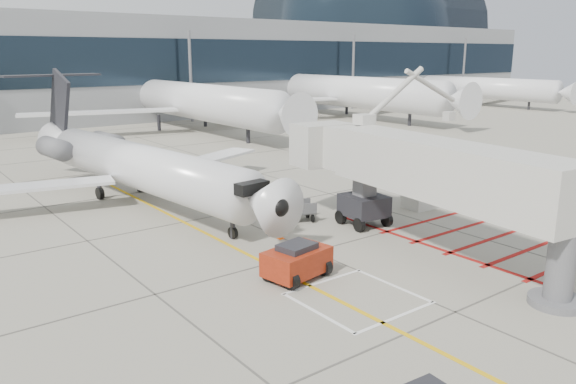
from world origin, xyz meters
TOP-DOWN VIEW (x-y plane):
  - ground_plane at (0.00, 0.00)m, footprint 260.00×260.00m
  - regional_jet at (-2.70, 14.85)m, footprint 26.32×31.83m
  - jet_bridge at (4.21, 0.10)m, footprint 10.33×18.44m
  - pushback_tug at (-2.59, 1.98)m, footprint 2.97×2.14m
  - baggage_cart at (2.44, 8.33)m, footprint 2.15×1.74m
  - ground_power_unit at (10.42, 6.03)m, footprint 2.65×1.65m
  - cone_nose at (-3.44, 2.74)m, footprint 0.41×0.41m
  - cone_side at (-0.12, 6.47)m, footprint 0.32×0.32m
  - terminal_building at (10.00, 70.00)m, footprint 180.00×28.00m
  - terminal_glass_band at (10.00, 55.95)m, footprint 180.00×0.10m
  - terminal_dome at (70.00, 70.00)m, footprint 40.00×28.00m
  - bg_aircraft_c at (15.57, 46.00)m, footprint 37.95×42.17m
  - bg_aircraft_d at (40.02, 46.00)m, footprint 39.41×43.79m
  - bg_aircraft_e at (71.86, 46.00)m, footprint 33.08×36.76m

SIDE VIEW (x-z plane):
  - ground_plane at x=0.00m, z-range 0.00..0.00m
  - cone_side at x=-0.12m, z-range 0.00..0.44m
  - cone_nose at x=-3.44m, z-range 0.00..0.57m
  - baggage_cart at x=2.44m, z-range 0.00..1.17m
  - pushback_tug at x=-2.59m, z-range 0.00..1.58m
  - ground_power_unit at x=10.42m, z-range 0.00..2.03m
  - jet_bridge at x=4.21m, z-range 0.00..7.03m
  - regional_jet at x=-2.70m, z-range 0.00..7.77m
  - bg_aircraft_e at x=71.86m, z-range 0.00..11.03m
  - bg_aircraft_c at x=15.57m, z-range 0.00..12.65m
  - bg_aircraft_d at x=40.02m, z-range 0.00..13.14m
  - terminal_building at x=10.00m, z-range 0.00..14.00m
  - terminal_glass_band at x=10.00m, z-range 5.00..11.00m
  - terminal_dome at x=70.00m, z-range 0.00..28.00m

